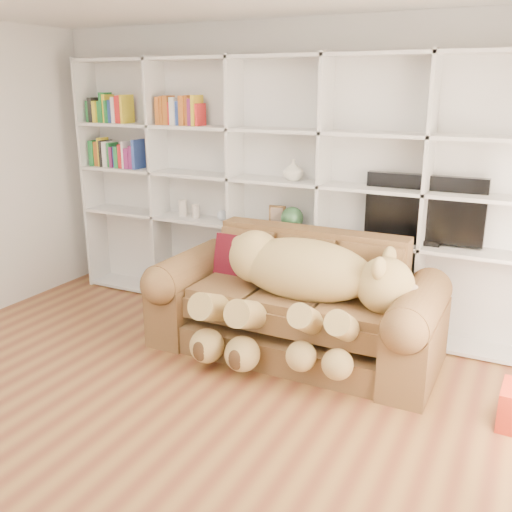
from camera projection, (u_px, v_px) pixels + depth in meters
The scene contains 13 objects.
floor at pixel (123, 440), 3.58m from camera, with size 5.00×5.00×0.00m, color brown.
wall_back at pixel (287, 173), 5.32m from camera, with size 5.00×0.02×2.70m, color silver.
bookshelf at pixel (257, 177), 5.32m from camera, with size 4.43×0.35×2.40m.
sofa at pixel (295, 309), 4.68m from camera, with size 2.31×1.00×0.97m.
teddy_bear at pixel (300, 284), 4.38m from camera, with size 1.64×0.92×0.95m.
throw_pillow at pixel (237, 257), 5.00m from camera, with size 0.39×0.13×0.39m, color #530E20.
tv at pixel (424, 210), 4.70m from camera, with size 0.97×0.18×0.57m.
picture_frame at pixel (277, 216), 5.27m from camera, with size 0.16×0.03×0.20m, color brown.
green_vase at pixel (292, 218), 5.20m from camera, with size 0.21×0.21×0.21m, color #326138.
figurine_tall at pixel (183, 208), 5.73m from camera, with size 0.08×0.08×0.17m, color beige.
figurine_short at pixel (196, 211), 5.66m from camera, with size 0.08×0.08×0.13m, color beige.
snow_globe at pixel (222, 215), 5.54m from camera, with size 0.10×0.10×0.10m, color silver.
shelf_vase at pixel (293, 170), 5.08m from camera, with size 0.18×0.18×0.19m, color white.
Camera 1 is at (2.14, -2.38, 2.14)m, focal length 40.00 mm.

